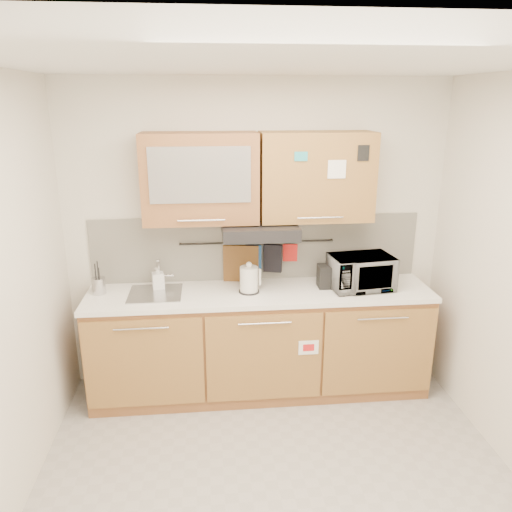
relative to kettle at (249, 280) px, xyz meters
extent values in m
plane|color=#9E9993|center=(0.09, -1.17, -1.02)|extent=(3.20, 3.20, 0.00)
plane|color=white|center=(0.09, -1.17, 1.58)|extent=(3.20, 3.20, 0.00)
plane|color=silver|center=(0.09, 0.33, 0.28)|extent=(3.20, 0.00, 3.20)
cube|color=brown|center=(0.09, 0.03, -0.58)|extent=(2.80, 0.60, 0.88)
cube|color=black|center=(0.09, 0.03, -0.97)|extent=(2.80, 0.54, 0.10)
cube|color=#A17339|center=(-0.84, -0.28, -0.55)|extent=(0.91, 0.02, 0.74)
cylinder|color=silver|center=(-0.84, -0.31, -0.24)|extent=(0.41, 0.01, 0.01)
cube|color=#A17339|center=(0.09, -0.28, -0.55)|extent=(0.91, 0.02, 0.74)
cylinder|color=silver|center=(0.09, -0.31, -0.24)|extent=(0.41, 0.01, 0.01)
cube|color=#A17339|center=(1.03, -0.28, -0.55)|extent=(0.91, 0.02, 0.74)
cylinder|color=silver|center=(1.03, -0.31, -0.24)|extent=(0.41, 0.01, 0.01)
cube|color=white|center=(0.09, 0.02, -0.12)|extent=(2.82, 0.62, 0.04)
cube|color=silver|center=(0.09, 0.32, 0.18)|extent=(2.80, 0.02, 0.56)
cube|color=brown|center=(-0.37, 0.15, 0.81)|extent=(0.90, 0.35, 0.70)
cube|color=silver|center=(-0.37, -0.03, 0.86)|extent=(0.76, 0.02, 0.42)
cube|color=#A17339|center=(0.55, 0.15, 0.81)|extent=(0.90, 0.35, 0.70)
cube|color=white|center=(0.67, -0.03, 0.89)|extent=(0.14, 0.00, 0.14)
cube|color=black|center=(0.09, 0.08, 0.40)|extent=(0.60, 0.46, 0.10)
cube|color=silver|center=(-0.76, 0.03, -0.11)|extent=(0.42, 0.40, 0.03)
cylinder|color=silver|center=(-0.74, 0.19, 0.02)|extent=(0.03, 0.03, 0.24)
cylinder|color=silver|center=(-0.74, 0.11, 0.12)|extent=(0.02, 0.18, 0.02)
cylinder|color=black|center=(0.09, 0.28, 0.24)|extent=(1.30, 0.02, 0.02)
cylinder|color=#B3B3B8|center=(-1.21, 0.09, -0.04)|extent=(0.13, 0.13, 0.13)
cylinder|color=black|center=(-1.23, 0.09, 0.02)|extent=(0.01, 0.01, 0.25)
cylinder|color=black|center=(-1.19, 0.07, 0.01)|extent=(0.01, 0.01, 0.22)
cylinder|color=black|center=(-1.21, 0.10, 0.03)|extent=(0.01, 0.01, 0.27)
cylinder|color=black|center=(-1.22, 0.07, 0.00)|extent=(0.01, 0.01, 0.20)
cylinder|color=silver|center=(0.00, 0.00, 0.00)|extent=(0.19, 0.19, 0.22)
sphere|color=silver|center=(0.00, 0.00, 0.13)|extent=(0.05, 0.05, 0.05)
cube|color=silver|center=(0.09, 0.03, 0.01)|extent=(0.03, 0.03, 0.14)
cylinder|color=black|center=(0.00, 0.00, -0.10)|extent=(0.17, 0.17, 0.01)
cube|color=black|center=(0.70, 0.05, -0.01)|extent=(0.25, 0.15, 0.19)
cube|color=black|center=(0.66, 0.06, 0.08)|extent=(0.07, 0.11, 0.01)
cube|color=black|center=(0.75, 0.05, 0.08)|extent=(0.07, 0.11, 0.01)
imported|color=#999999|center=(0.92, 0.00, 0.04)|extent=(0.54, 0.40, 0.28)
imported|color=#999999|center=(-0.74, 0.14, 0.00)|extent=(0.11, 0.11, 0.21)
cube|color=brown|center=(-0.05, 0.26, 0.03)|extent=(0.30, 0.07, 0.37)
cube|color=navy|center=(0.06, 0.26, 0.11)|extent=(0.13, 0.04, 0.21)
cube|color=black|center=(0.23, 0.26, 0.10)|extent=(0.16, 0.09, 0.24)
cube|color=#AE1917|center=(0.38, 0.26, 0.14)|extent=(0.12, 0.03, 0.15)
camera|label=1|loc=(-0.32, -3.77, 1.40)|focal=35.00mm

